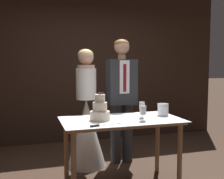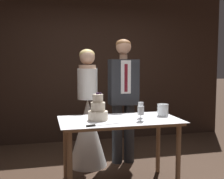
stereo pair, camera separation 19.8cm
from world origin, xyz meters
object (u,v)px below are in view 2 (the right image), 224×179
object	(u,v)px
groom	(123,94)
wine_glass_middle	(141,107)
wine_glass_near	(141,111)
hurricane_candle	(163,110)
bride	(88,123)
cake_knife	(97,125)
cake_table	(120,128)
tiered_cake	(98,110)

from	to	relation	value
groom	wine_glass_middle	bearing A→B (deg)	-89.99
wine_glass_near	hurricane_candle	distance (m)	0.44
hurricane_candle	groom	bearing A→B (deg)	114.17
bride	cake_knife	bearing A→B (deg)	-93.34
cake_knife	cake_table	bearing A→B (deg)	26.67
cake_knife	wine_glass_near	xyz separation A→B (m)	(0.52, 0.11, 0.11)
wine_glass_middle	hurricane_candle	distance (m)	0.32
tiered_cake	groom	xyz separation A→B (m)	(0.52, 0.74, 0.10)
cake_table	tiered_cake	distance (m)	0.33
wine_glass_near	groom	bearing A→B (deg)	86.10
cake_knife	wine_glass_middle	distance (m)	0.66
wine_glass_near	groom	size ratio (longest dim) A/B	0.10
wine_glass_near	hurricane_candle	bearing A→B (deg)	32.55
tiered_cake	hurricane_candle	size ratio (longest dim) A/B	2.15
wine_glass_near	bride	bearing A→B (deg)	116.29
wine_glass_middle	groom	size ratio (longest dim) A/B	0.11
wine_glass_near	bride	xyz separation A→B (m)	(-0.46, 0.93, -0.31)
cake_table	cake_knife	world-z (taller)	cake_knife
cake_table	cake_knife	xyz separation A→B (m)	(-0.32, -0.28, 0.11)
tiered_cake	bride	bearing A→B (deg)	90.43
hurricane_candle	groom	xyz separation A→B (m)	(-0.31, 0.69, 0.14)
wine_glass_near	cake_knife	bearing A→B (deg)	-168.25
cake_knife	wine_glass_near	world-z (taller)	wine_glass_near
cake_knife	groom	xyz separation A→B (m)	(0.58, 1.03, 0.21)
tiered_cake	cake_knife	bearing A→B (deg)	-102.66
cake_knife	hurricane_candle	world-z (taller)	hurricane_candle
wine_glass_middle	bride	size ratio (longest dim) A/B	0.12
bride	hurricane_candle	bearing A→B (deg)	-39.70
cake_knife	wine_glass_near	size ratio (longest dim) A/B	2.30
wine_glass_near	groom	world-z (taller)	groom
cake_table	groom	distance (m)	0.86
tiered_cake	groom	world-z (taller)	groom
wine_glass_middle	bride	world-z (taller)	bride
cake_knife	groom	size ratio (longest dim) A/B	0.22
hurricane_candle	bride	bearing A→B (deg)	140.30
wine_glass_near	hurricane_candle	world-z (taller)	wine_glass_near
tiered_cake	groom	size ratio (longest dim) A/B	0.18
wine_glass_near	wine_glass_middle	xyz separation A→B (m)	(0.06, 0.18, 0.02)
tiered_cake	cake_knife	world-z (taller)	tiered_cake
cake_table	bride	bearing A→B (deg)	109.06
cake_knife	bride	size ratio (longest dim) A/B	0.24
cake_table	tiered_cake	bearing A→B (deg)	177.01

